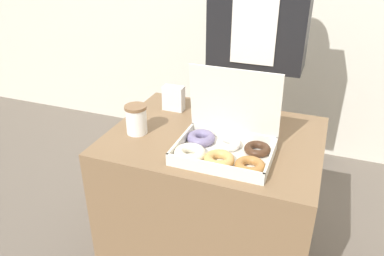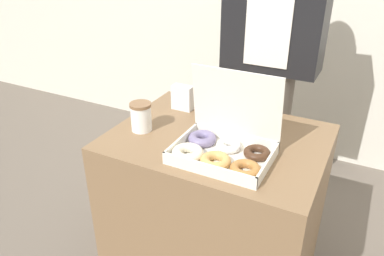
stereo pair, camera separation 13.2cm
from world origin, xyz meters
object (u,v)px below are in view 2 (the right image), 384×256
coffee_cup (141,117)px  person_customer (271,64)px  donut_box (222,146)px  napkin_holder (183,98)px

coffee_cup → person_customer: 0.72m
donut_box → coffee_cup: donut_box is taller
donut_box → person_customer: (-0.04, 0.68, 0.10)m
donut_box → napkin_holder: size_ratio=3.15×
coffee_cup → person_customer: person_customer is taller
person_customer → coffee_cup: bearing=-116.7°
donut_box → napkin_holder: donut_box is taller
napkin_holder → person_customer: 0.48m
person_customer → napkin_holder: bearing=-125.0°
donut_box → person_customer: size_ratio=0.21×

